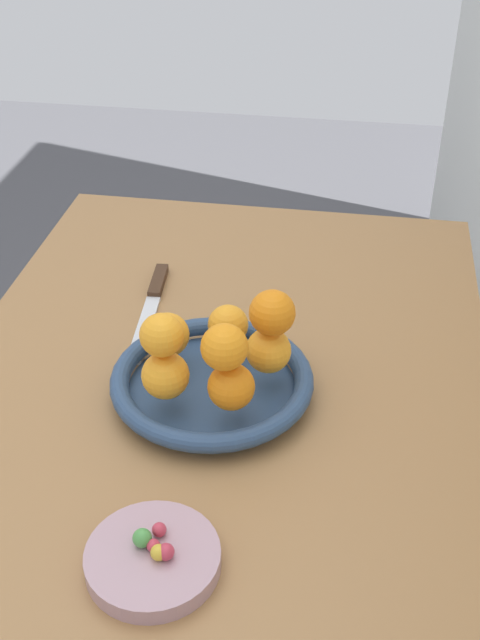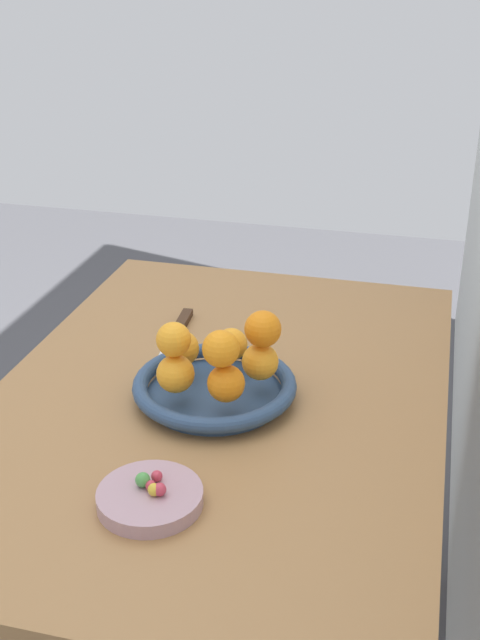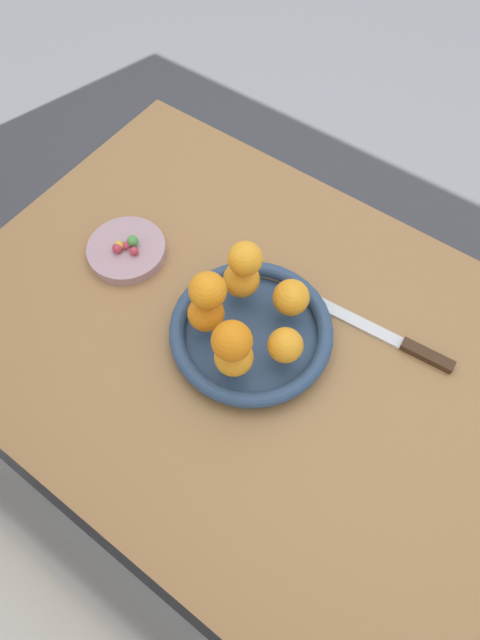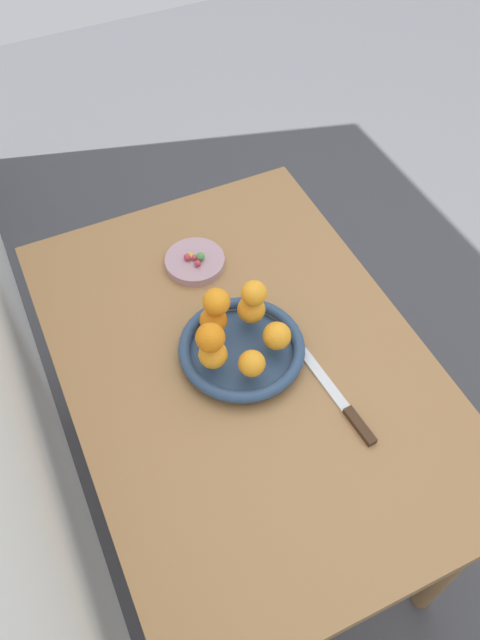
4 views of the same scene
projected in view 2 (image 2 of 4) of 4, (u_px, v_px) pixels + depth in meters
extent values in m
cube|color=#9E7042|center=(218.00, 402.00, 1.37)|extent=(1.10, 0.76, 0.04)
cylinder|color=#9E7042|center=(151.00, 413.00, 2.03)|extent=(0.05, 0.05, 0.70)
cylinder|color=#9E7042|center=(407.00, 449.00, 1.89)|extent=(0.05, 0.05, 0.70)
cylinder|color=navy|center=(216.00, 395.00, 1.34)|extent=(0.23, 0.23, 0.01)
torus|color=navy|center=(216.00, 385.00, 1.33)|extent=(0.27, 0.27, 0.03)
cylinder|color=#B28C99|center=(150.00, 498.00, 1.09)|extent=(0.15, 0.15, 0.02)
sphere|color=orange|center=(231.00, 344.00, 1.38)|extent=(0.06, 0.06, 0.06)
sphere|color=orange|center=(181.00, 348.00, 1.36)|extent=(0.06, 0.06, 0.06)
sphere|color=orange|center=(176.00, 374.00, 1.28)|extent=(0.06, 0.06, 0.06)
sphere|color=orange|center=(226.00, 383.00, 1.25)|extent=(0.06, 0.06, 0.06)
sphere|color=orange|center=(260.00, 363.00, 1.31)|extent=(0.06, 0.06, 0.06)
sphere|color=orange|center=(221.00, 349.00, 1.23)|extent=(0.06, 0.06, 0.06)
sphere|color=orange|center=(174.00, 339.00, 1.26)|extent=(0.06, 0.06, 0.06)
sphere|color=orange|center=(262.00, 330.00, 1.29)|extent=(0.06, 0.06, 0.06)
sphere|color=#C6384C|center=(157.00, 476.00, 1.10)|extent=(0.02, 0.02, 0.02)
sphere|color=#C6384C|center=(151.00, 486.00, 1.09)|extent=(0.01, 0.01, 0.01)
sphere|color=gold|center=(157.00, 490.00, 1.07)|extent=(0.02, 0.02, 0.02)
sphere|color=#4C9947|center=(143.00, 480.00, 1.09)|extent=(0.02, 0.02, 0.02)
sphere|color=#C6384C|center=(160.00, 489.00, 1.07)|extent=(0.02, 0.02, 0.02)
cube|color=#3F2819|center=(183.00, 321.00, 1.60)|extent=(0.09, 0.03, 0.01)
cube|color=silver|center=(167.00, 353.00, 1.49)|extent=(0.17, 0.03, 0.01)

